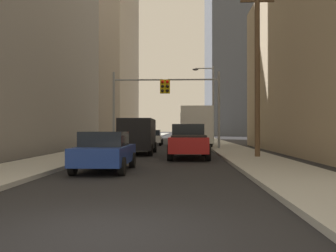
{
  "coord_description": "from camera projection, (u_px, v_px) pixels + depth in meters",
  "views": [
    {
      "loc": [
        1.28,
        -5.63,
        1.62
      ],
      "look_at": [
        0.0,
        26.64,
        1.88
      ],
      "focal_mm": 39.77,
      "sensor_mm": 36.0,
      "label": 1
    }
  ],
  "objects": [
    {
      "name": "sidewalk_right",
      "position": [
        207.0,
        139.0,
        55.42
      ],
      "size": [
        3.06,
        160.0,
        0.15
      ],
      "primitive_type": "cube",
      "color": "#9E9E99",
      "rests_on": "ground"
    },
    {
      "name": "building_right_far_highrise",
      "position": [
        248.0,
        24.0,
        94.87
      ],
      "size": [
        20.56,
        28.06,
        57.11
      ],
      "primitive_type": "cube",
      "color": "#4C515B",
      "rests_on": "ground"
    },
    {
      "name": "building_left_mid_office",
      "position": [
        52.0,
        27.0,
        58.38
      ],
      "size": [
        24.99,
        20.57,
        35.45
      ],
      "primitive_type": "cube",
      "color": "#B7A893",
      "rests_on": "ground"
    },
    {
      "name": "city_bus",
      "position": [
        195.0,
        126.0,
        33.92
      ],
      "size": [
        2.67,
        11.51,
        3.4
      ],
      "color": "silver",
      "rests_on": "ground"
    },
    {
      "name": "street_lamp_right",
      "position": [
        210.0,
        98.0,
        34.78
      ],
      "size": [
        2.03,
        0.32,
        7.5
      ],
      "color": "gray",
      "rests_on": "ground"
    },
    {
      "name": "cargo_van_black",
      "position": [
        138.0,
        134.0,
        23.97
      ],
      "size": [
        2.16,
        5.25,
        2.26
      ],
      "color": "black",
      "rests_on": "ground"
    },
    {
      "name": "sedan_blue",
      "position": [
        105.0,
        151.0,
        14.21
      ],
      "size": [
        1.95,
        4.21,
        1.52
      ],
      "color": "navy",
      "rests_on": "ground"
    },
    {
      "name": "utility_pole_right",
      "position": [
        257.0,
        62.0,
        19.89
      ],
      "size": [
        2.2,
        0.28,
        9.89
      ],
      "color": "brown",
      "rests_on": "ground"
    },
    {
      "name": "traffic_signal_near_right",
      "position": [
        195.0,
        97.0,
        28.38
      ],
      "size": [
        4.21,
        0.44,
        6.0
      ],
      "color": "gray",
      "rests_on": "ground"
    },
    {
      "name": "traffic_signal_near_left",
      "position": [
        136.0,
        97.0,
        28.56
      ],
      "size": [
        4.05,
        0.44,
        6.0
      ],
      "color": "gray",
      "rests_on": "ground"
    },
    {
      "name": "ground_plane",
      "position": [
        99.0,
        235.0,
        5.66
      ],
      "size": [
        400.0,
        400.0,
        0.0
      ],
      "primitive_type": "plane",
      "color": "black"
    },
    {
      "name": "pickup_truck_red",
      "position": [
        188.0,
        141.0,
        20.71
      ],
      "size": [
        2.2,
        5.42,
        1.9
      ],
      "color": "maroon",
      "rests_on": "ground"
    },
    {
      "name": "sidewalk_left",
      "position": [
        141.0,
        139.0,
        55.82
      ],
      "size": [
        3.06,
        160.0,
        0.15
      ],
      "primitive_type": "cube",
      "color": "#9E9E99",
      "rests_on": "ground"
    },
    {
      "name": "sedan_white",
      "position": [
        152.0,
        137.0,
        36.97
      ],
      "size": [
        1.95,
        4.23,
        1.52
      ],
      "color": "white",
      "rests_on": "ground"
    }
  ]
}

